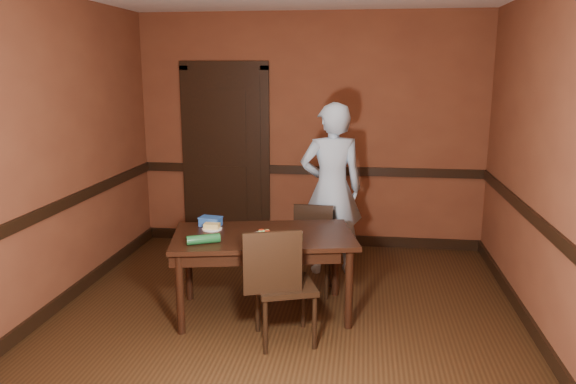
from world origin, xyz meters
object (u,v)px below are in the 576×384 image
(chair_near, at_px, (285,284))
(cheese_saucer, at_px, (212,227))
(chair_far, at_px, (312,251))
(person, at_px, (332,189))
(food_tub, at_px, (211,221))
(sauce_jar, at_px, (298,236))
(sandwich_plate, at_px, (264,235))
(dining_table, at_px, (264,274))

(chair_near, xyz_separation_m, cheese_saucer, (-0.72, 0.55, 0.26))
(chair_far, height_order, person, person)
(chair_far, bearing_deg, food_tub, -156.88)
(chair_near, height_order, sauce_jar, chair_near)
(person, height_order, sandwich_plate, person)
(food_tub, bearing_deg, sauce_jar, -13.99)
(chair_near, bearing_deg, chair_far, -115.94)
(person, relative_size, food_tub, 8.40)
(dining_table, distance_m, chair_near, 0.55)
(chair_near, bearing_deg, sauce_jar, -121.15)
(chair_far, height_order, cheese_saucer, chair_far)
(dining_table, bearing_deg, chair_far, 43.37)
(chair_far, xyz_separation_m, person, (0.14, 0.57, 0.47))
(sandwich_plate, bearing_deg, food_tub, 151.78)
(chair_near, bearing_deg, sandwich_plate, -78.44)
(dining_table, bearing_deg, sauce_jar, -39.07)
(sauce_jar, xyz_separation_m, cheese_saucer, (-0.78, 0.24, -0.02))
(chair_far, bearing_deg, sauce_jar, -91.71)
(chair_near, relative_size, person, 0.53)
(cheese_saucer, relative_size, food_tub, 0.83)
(chair_far, distance_m, sandwich_plate, 0.77)
(sandwich_plate, xyz_separation_m, food_tub, (-0.53, 0.28, 0.02))
(dining_table, height_order, person, person)
(person, bearing_deg, cheese_saucer, 33.80)
(dining_table, xyz_separation_m, food_tub, (-0.51, 0.19, 0.39))
(food_tub, bearing_deg, chair_near, -32.04)
(dining_table, bearing_deg, food_tub, 147.39)
(chair_far, relative_size, person, 0.46)
(person, height_order, cheese_saucer, person)
(chair_far, relative_size, cheese_saucer, 4.62)
(sandwich_plate, bearing_deg, chair_far, 60.88)
(dining_table, xyz_separation_m, sandwich_plate, (0.02, -0.09, 0.37))
(sauce_jar, height_order, food_tub, sauce_jar)
(chair_far, relative_size, chair_near, 0.86)
(chair_far, bearing_deg, cheese_saucer, -149.51)
(chair_near, distance_m, person, 1.64)
(dining_table, distance_m, chair_far, 0.64)
(chair_far, distance_m, person, 0.76)
(cheese_saucer, distance_m, food_tub, 0.12)
(dining_table, relative_size, sandwich_plate, 5.99)
(chair_near, distance_m, food_tub, 1.05)
(food_tub, bearing_deg, person, 50.96)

